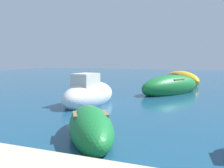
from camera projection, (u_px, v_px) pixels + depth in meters
moored_boat_2 at (171, 87)px, 14.23m from camera, size 3.70×4.72×1.40m
moored_boat_4 at (89, 95)px, 10.89m from camera, size 1.78×3.70×1.68m
moored_boat_6 at (181, 79)px, 19.52m from camera, size 3.80×4.90×1.34m
moored_boat_7 at (90, 127)px, 6.28m from camera, size 2.63×3.32×0.99m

